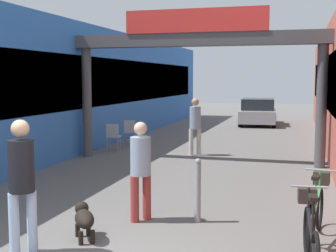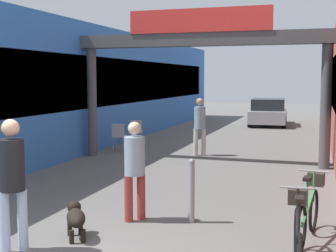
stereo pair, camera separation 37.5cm
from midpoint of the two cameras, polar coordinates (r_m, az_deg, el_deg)
name	(u,v)px [view 1 (the left image)]	position (r m, az deg, el deg)	size (l,w,h in m)	color
storefront_left	(74,87)	(17.38, -11.96, 4.65)	(3.00, 26.00, 4.06)	blue
arcade_sign_gateway	(196,54)	(13.11, 2.63, 8.72)	(7.40, 0.47, 4.24)	#4C4C4F
pedestrian_with_dog	(22,177)	(6.59, -18.98, -5.90)	(0.48, 0.48, 1.82)	#A5BFE0
pedestrian_companion	(141,165)	(7.72, -4.75, -4.74)	(0.48, 0.48, 1.65)	#99332D
pedestrian_carrying_crate	(195,123)	(14.26, 2.57, 0.42)	(0.44, 0.44, 1.75)	silver
dog_on_leash	(84,218)	(7.12, -11.73, -10.93)	(0.58, 0.70, 0.51)	black
bicycle_black_nearest	(310,234)	(6.13, 15.24, -12.62)	(0.46, 1.69, 0.98)	black
bicycle_green_second	(317,209)	(7.27, 16.25, -9.69)	(0.46, 1.68, 0.98)	black
bollard_post_metal	(198,190)	(7.71, 2.25, -7.80)	(0.10, 0.10, 1.06)	gray
cafe_chair_aluminium_nearer	(113,135)	(15.23, -7.39, -1.04)	(0.45, 0.45, 0.89)	gray
cafe_chair_aluminium_farther	(130,130)	(16.48, -5.31, -0.50)	(0.49, 0.49, 0.89)	gray
parked_car_silver	(258,112)	(24.18, 10.48, 1.69)	(1.99, 4.09, 1.33)	#99999E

